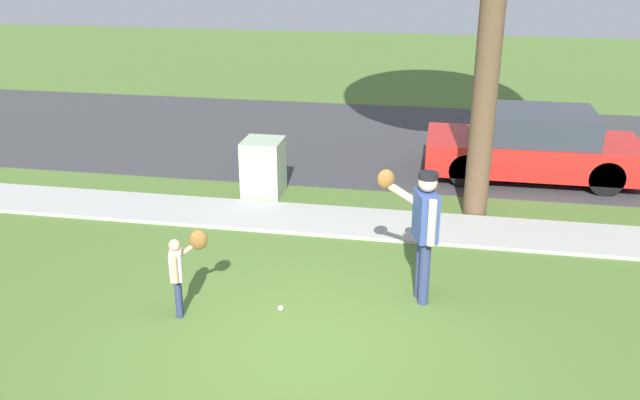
{
  "coord_description": "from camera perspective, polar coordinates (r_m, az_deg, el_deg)",
  "views": [
    {
      "loc": [
        1.33,
        -6.4,
        4.36
      ],
      "look_at": [
        -0.21,
        2.06,
        1.0
      ],
      "focal_mm": 37.57,
      "sensor_mm": 36.0,
      "label": 1
    }
  ],
  "objects": [
    {
      "name": "person_child",
      "position": [
        8.31,
        -11.65,
        -5.31
      ],
      "size": [
        0.45,
        0.51,
        1.07
      ],
      "rotation": [
        0.0,
        0.0,
        0.31
      ],
      "color": "navy",
      "rests_on": "ground"
    },
    {
      "name": "road_surface",
      "position": [
        15.68,
        5.1,
        5.16
      ],
      "size": [
        36.0,
        6.8,
        0.02
      ],
      "primitive_type": "cube",
      "color": "#38383A",
      "rests_on": "ground"
    },
    {
      "name": "person_adult",
      "position": [
        8.39,
        8.68,
        -1.89
      ],
      "size": [
        0.82,
        0.59,
        1.74
      ],
      "rotation": [
        0.0,
        0.0,
        -2.83
      ],
      "color": "navy",
      "rests_on": "ground"
    },
    {
      "name": "ground_plane",
      "position": [
        10.9,
        2.48,
        -2.25
      ],
      "size": [
        48.0,
        48.0,
        0.0
      ],
      "primitive_type": "plane",
      "color": "#4C6B2D"
    },
    {
      "name": "parked_hatchback_red",
      "position": [
        13.53,
        17.63,
        4.47
      ],
      "size": [
        4.0,
        1.75,
        1.33
      ],
      "color": "red",
      "rests_on": "road_surface"
    },
    {
      "name": "utility_cabinet",
      "position": [
        12.1,
        -4.84,
        2.76
      ],
      "size": [
        0.69,
        0.73,
        1.04
      ],
      "primitive_type": "cube",
      "color": "#9EB293",
      "rests_on": "ground"
    },
    {
      "name": "sidewalk_strip",
      "position": [
        10.98,
        2.55,
        -1.9
      ],
      "size": [
        36.0,
        1.2,
        0.06
      ],
      "primitive_type": "cube",
      "color": "#A3A39E",
      "rests_on": "ground"
    },
    {
      "name": "baseball",
      "position": [
        8.52,
        -3.37,
        -9.19
      ],
      "size": [
        0.07,
        0.07,
        0.07
      ],
      "primitive_type": "sphere",
      "color": "white",
      "rests_on": "ground"
    }
  ]
}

